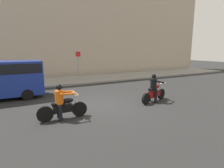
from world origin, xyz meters
TOP-DOWN VIEW (x-y plane):
  - ground_plane at (0.00, 0.00)m, footprint 80.00×80.00m
  - sidewalk_slab at (0.00, 8.00)m, footprint 40.00×4.40m
  - building_facade at (0.00, 11.40)m, footprint 40.00×1.40m
  - motorcycle_with_rider_orange_stripe at (-2.29, -1.11)m, footprint 2.08×0.70m
  - motorcycle_with_rider_black_leather at (2.86, -0.85)m, footprint 2.10×0.88m
  - street_sign_post at (1.11, 7.52)m, footprint 0.44×0.08m

SIDE VIEW (x-z plane):
  - ground_plane at x=0.00m, z-range 0.00..0.00m
  - sidewalk_slab at x=0.00m, z-range 0.00..0.14m
  - motorcycle_with_rider_orange_stripe at x=-2.29m, z-range -0.13..1.38m
  - motorcycle_with_rider_black_leather at x=2.86m, z-range -0.14..1.44m
  - street_sign_post at x=1.11m, z-range 0.41..3.02m
  - building_facade at x=0.00m, z-range 0.00..11.50m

